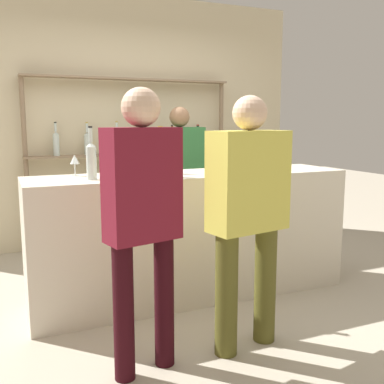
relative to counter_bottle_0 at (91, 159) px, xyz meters
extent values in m
plane|color=#B2A893|center=(0.80, 0.08, -1.14)|extent=(16.00, 16.00, 0.00)
cube|color=beige|center=(0.80, 0.08, -0.64)|extent=(2.54, 0.61, 1.00)
cube|color=beige|center=(0.80, 1.98, 0.26)|extent=(4.14, 0.12, 2.80)
cylinder|color=#897056|center=(-0.34, 1.80, -0.20)|extent=(0.05, 0.05, 1.87)
cylinder|color=#897056|center=(1.93, 1.80, -0.20)|extent=(0.05, 0.05, 1.87)
cube|color=#897056|center=(0.80, 1.80, 0.72)|extent=(2.32, 0.18, 0.02)
cube|color=#897056|center=(0.80, 1.80, -0.11)|extent=(2.32, 0.18, 0.02)
cylinder|color=silver|center=(-0.02, 1.80, 0.01)|extent=(0.07, 0.07, 0.23)
cone|color=silver|center=(-0.02, 1.80, 0.14)|extent=(0.07, 0.07, 0.03)
cylinder|color=silver|center=(-0.02, 1.80, 0.20)|extent=(0.03, 0.03, 0.09)
cylinder|color=black|center=(-0.02, 1.80, 0.25)|extent=(0.03, 0.03, 0.01)
cylinder|color=silver|center=(0.31, 1.80, 0.01)|extent=(0.07, 0.07, 0.21)
cone|color=silver|center=(0.31, 1.80, 0.13)|extent=(0.07, 0.07, 0.03)
cylinder|color=silver|center=(0.31, 1.80, 0.19)|extent=(0.03, 0.03, 0.10)
cylinder|color=gold|center=(0.31, 1.80, 0.25)|extent=(0.03, 0.03, 0.01)
cylinder|color=silver|center=(0.63, 1.80, 0.02)|extent=(0.07, 0.07, 0.23)
cone|color=silver|center=(0.63, 1.80, 0.15)|extent=(0.07, 0.07, 0.03)
cylinder|color=silver|center=(0.63, 1.80, 0.21)|extent=(0.03, 0.03, 0.09)
cylinder|color=gold|center=(0.63, 1.80, 0.26)|extent=(0.03, 0.03, 0.01)
cylinder|color=black|center=(0.96, 1.80, -0.01)|extent=(0.07, 0.07, 0.19)
cone|color=black|center=(0.96, 1.80, 0.10)|extent=(0.07, 0.07, 0.03)
cylinder|color=black|center=(0.96, 1.80, 0.17)|extent=(0.03, 0.03, 0.10)
cylinder|color=black|center=(0.96, 1.80, 0.22)|extent=(0.03, 0.03, 0.01)
cylinder|color=brown|center=(1.29, 1.80, 0.00)|extent=(0.07, 0.07, 0.21)
cone|color=brown|center=(1.29, 1.80, 0.12)|extent=(0.07, 0.07, 0.03)
cylinder|color=brown|center=(1.29, 1.80, 0.17)|extent=(0.03, 0.03, 0.07)
cylinder|color=black|center=(1.29, 1.80, 0.21)|extent=(0.03, 0.03, 0.01)
cylinder|color=black|center=(1.62, 1.80, 0.00)|extent=(0.08, 0.08, 0.20)
cone|color=black|center=(1.62, 1.80, 0.11)|extent=(0.08, 0.08, 0.03)
cylinder|color=black|center=(1.62, 1.80, 0.17)|extent=(0.03, 0.03, 0.08)
cylinder|color=maroon|center=(1.62, 1.80, 0.22)|extent=(0.03, 0.03, 0.01)
cylinder|color=silver|center=(0.00, 0.00, -0.03)|extent=(0.07, 0.07, 0.23)
cone|color=silver|center=(0.00, 0.00, 0.10)|extent=(0.07, 0.07, 0.03)
cylinder|color=silver|center=(0.00, 0.00, 0.17)|extent=(0.03, 0.03, 0.10)
cylinder|color=black|center=(0.00, 0.00, 0.22)|extent=(0.03, 0.03, 0.01)
cylinder|color=#0F1956|center=(0.58, 0.18, -0.03)|extent=(0.08, 0.08, 0.22)
cone|color=#0F1956|center=(0.58, 0.18, 0.10)|extent=(0.08, 0.08, 0.03)
cylinder|color=#0F1956|center=(0.58, 0.18, 0.15)|extent=(0.03, 0.03, 0.08)
cylinder|color=#232328|center=(0.58, 0.18, 0.19)|extent=(0.03, 0.03, 0.01)
cylinder|color=black|center=(0.50, -0.03, -0.02)|extent=(0.09, 0.09, 0.24)
cone|color=black|center=(0.50, -0.03, 0.12)|extent=(0.09, 0.09, 0.04)
cylinder|color=black|center=(0.50, -0.03, 0.18)|extent=(0.03, 0.03, 0.08)
cylinder|color=gold|center=(0.50, -0.03, 0.22)|extent=(0.04, 0.04, 0.01)
cylinder|color=silver|center=(-0.07, 0.27, -0.14)|extent=(0.06, 0.06, 0.00)
cylinder|color=silver|center=(-0.07, 0.27, -0.09)|extent=(0.01, 0.01, 0.09)
cone|color=silver|center=(-0.07, 0.27, -0.02)|extent=(0.07, 0.07, 0.07)
cylinder|color=#846647|center=(1.27, 0.09, -0.04)|extent=(0.19, 0.19, 0.21)
cylinder|color=#846647|center=(1.27, 0.09, 0.07)|extent=(0.20, 0.20, 0.01)
cylinder|color=black|center=(0.94, 1.09, -0.76)|extent=(0.13, 0.13, 0.75)
cylinder|color=black|center=(1.25, 1.06, -0.76)|extent=(0.13, 0.13, 0.75)
cube|color=#2D6B38|center=(1.09, 1.07, -0.09)|extent=(0.50, 0.26, 0.59)
sphere|color=#936B4C|center=(1.09, 1.07, 0.31)|extent=(0.20, 0.20, 0.20)
cylinder|color=brown|center=(0.92, -0.82, -0.76)|extent=(0.14, 0.14, 0.75)
cylinder|color=brown|center=(0.61, -0.88, -0.76)|extent=(0.14, 0.14, 0.75)
cube|color=#D1C64C|center=(0.76, -0.85, -0.09)|extent=(0.52, 0.30, 0.60)
sphere|color=#DBB293|center=(0.76, -0.85, 0.31)|extent=(0.20, 0.20, 0.20)
cylinder|color=black|center=(0.23, -0.84, -0.76)|extent=(0.11, 0.11, 0.77)
cylinder|color=black|center=(-0.03, -0.90, -0.76)|extent=(0.11, 0.11, 0.77)
cube|color=maroon|center=(0.10, -0.87, -0.07)|extent=(0.43, 0.26, 0.61)
sphere|color=#DBB293|center=(0.10, -0.87, 0.34)|extent=(0.21, 0.21, 0.21)
camera|label=1|loc=(-0.59, -3.14, 0.26)|focal=42.00mm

